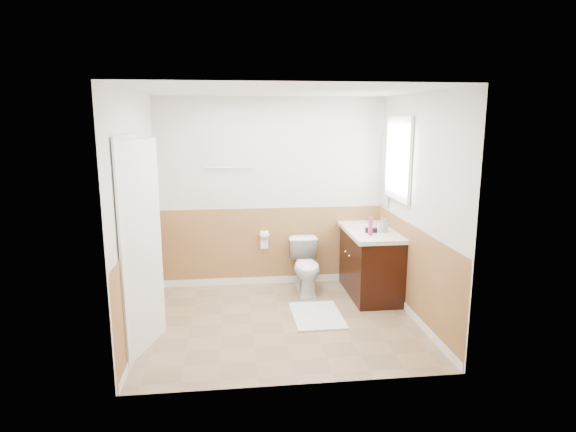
{
  "coord_description": "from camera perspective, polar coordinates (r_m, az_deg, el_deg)",
  "views": [
    {
      "loc": [
        -0.53,
        -5.0,
        2.23
      ],
      "look_at": [
        0.1,
        0.25,
        1.15
      ],
      "focal_mm": 30.11,
      "sensor_mm": 36.0,
      "label": 1
    }
  ],
  "objects": [
    {
      "name": "vanity_knob_right",
      "position": [
        6.23,
        6.84,
        -4.19
      ],
      "size": [
        0.03,
        0.03,
        0.03
      ],
      "primitive_type": "sphere",
      "color": "silver",
      "rests_on": "vanity_cabinet"
    },
    {
      "name": "toilet",
      "position": [
        6.28,
        2.16,
        -5.98
      ],
      "size": [
        0.39,
        0.67,
        0.68
      ],
      "primitive_type": "imported",
      "rotation": [
        0.0,
        0.0,
        0.01
      ],
      "color": "white",
      "rests_on": "floor"
    },
    {
      "name": "wall_front",
      "position": [
        3.87,
        1.25,
        -3.16
      ],
      "size": [
        3.0,
        0.0,
        3.0
      ],
      "primitive_type": "plane",
      "rotation": [
        -1.57,
        0.0,
        0.0
      ],
      "color": "silver",
      "rests_on": "floor"
    },
    {
      "name": "tp_roll",
      "position": [
        6.43,
        -2.8,
        -2.23
      ],
      "size": [
        0.1,
        0.11,
        0.11
      ],
      "primitive_type": "cylinder",
      "rotation": [
        0.0,
        1.57,
        0.0
      ],
      "color": "white",
      "rests_on": "tp_holder_bar"
    },
    {
      "name": "bath_mat",
      "position": [
        5.65,
        3.44,
        -11.64
      ],
      "size": [
        0.56,
        0.81,
        0.02
      ],
      "primitive_type": "cube",
      "rotation": [
        0.0,
        0.0,
        0.01
      ],
      "color": "white",
      "rests_on": "floor"
    },
    {
      "name": "wall_right",
      "position": [
        5.49,
        14.99,
        0.85
      ],
      "size": [
        0.0,
        3.0,
        3.0
      ],
      "primitive_type": "plane",
      "rotation": [
        1.57,
        0.0,
        -1.57
      ],
      "color": "silver",
      "rests_on": "floor"
    },
    {
      "name": "faucet",
      "position": [
        6.32,
        11.05,
        -0.64
      ],
      "size": [
        0.02,
        0.02,
        0.14
      ],
      "primitive_type": "cylinder",
      "color": "silver",
      "rests_on": "countertop"
    },
    {
      "name": "soap_dispenser",
      "position": [
        6.05,
        11.28,
        -1.03
      ],
      "size": [
        0.1,
        0.1,
        0.18
      ],
      "primitive_type": "imported",
      "rotation": [
        0.0,
        0.0,
        0.35
      ],
      "color": "#969CA9",
      "rests_on": "countertop"
    },
    {
      "name": "towel_bar",
      "position": [
        6.28,
        -7.01,
        5.7
      ],
      "size": [
        0.62,
        0.02,
        0.02
      ],
      "primitive_type": "cylinder",
      "rotation": [
        0.0,
        1.57,
        0.0
      ],
      "color": "silver",
      "rests_on": "wall_back"
    },
    {
      "name": "vanity_knob_left",
      "position": [
        6.05,
        7.28,
        -4.69
      ],
      "size": [
        0.03,
        0.03,
        0.03
      ],
      "primitive_type": "sphere",
      "color": "#BCBBC2",
      "rests_on": "vanity_cabinet"
    },
    {
      "name": "door",
      "position": [
        4.79,
        -17.1,
        -3.62
      ],
      "size": [
        0.29,
        0.78,
        2.04
      ],
      "primitive_type": "cube",
      "rotation": [
        0.0,
        0.0,
        -0.31
      ],
      "color": "white",
      "rests_on": "wall_left"
    },
    {
      "name": "wainscot_back",
      "position": [
        6.55,
        -1.95,
        -3.78
      ],
      "size": [
        3.0,
        0.0,
        3.0
      ],
      "primitive_type": "plane",
      "rotation": [
        1.57,
        0.0,
        0.0
      ],
      "color": "#9D6C3F",
      "rests_on": "floor"
    },
    {
      "name": "door_frame",
      "position": [
        4.81,
        -18.0,
        -3.51
      ],
      "size": [
        0.02,
        0.92,
        2.1
      ],
      "primitive_type": "cube",
      "color": "white",
      "rests_on": "wall_left"
    },
    {
      "name": "wall_back",
      "position": [
        6.4,
        -2.0,
        2.73
      ],
      "size": [
        3.0,
        0.0,
        3.0
      ],
      "primitive_type": "plane",
      "rotation": [
        1.57,
        0.0,
        0.0
      ],
      "color": "silver",
      "rests_on": "floor"
    },
    {
      "name": "lotion_bottle",
      "position": [
        5.83,
        9.71,
        -1.21
      ],
      "size": [
        0.05,
        0.05,
        0.22
      ],
      "primitive_type": "cylinder",
      "color": "#C1326D",
      "rests_on": "countertop"
    },
    {
      "name": "hair_dryer_handle",
      "position": [
        5.99,
        9.48,
        -1.89
      ],
      "size": [
        0.03,
        0.03,
        0.07
      ],
      "primitive_type": "cylinder",
      "color": "black",
      "rests_on": "countertop"
    },
    {
      "name": "wainscot_front",
      "position": [
        4.14,
        1.18,
        -13.22
      ],
      "size": [
        3.0,
        0.0,
        3.0
      ],
      "primitive_type": "plane",
      "rotation": [
        -1.57,
        0.0,
        0.0
      ],
      "color": "#9D6C3F",
      "rests_on": "floor"
    },
    {
      "name": "tp_sheet",
      "position": [
        6.46,
        -2.79,
        -3.18
      ],
      "size": [
        0.1,
        0.01,
        0.16
      ],
      "primitive_type": "cube",
      "color": "white",
      "rests_on": "tp_roll"
    },
    {
      "name": "wainscot_left",
      "position": [
        5.38,
        -16.86,
        -7.73
      ],
      "size": [
        0.0,
        2.6,
        2.6
      ],
      "primitive_type": "plane",
      "rotation": [
        1.57,
        0.0,
        1.57
      ],
      "color": "#9D6C3F",
      "rests_on": "floor"
    },
    {
      "name": "wall_left",
      "position": [
        5.19,
        -17.47,
        0.11
      ],
      "size": [
        0.0,
        3.0,
        3.0
      ],
      "primitive_type": "plane",
      "rotation": [
        1.57,
        0.0,
        1.57
      ],
      "color": "silver",
      "rests_on": "floor"
    },
    {
      "name": "hair_dryer_body",
      "position": [
        5.98,
        9.79,
        -1.62
      ],
      "size": [
        0.14,
        0.07,
        0.07
      ],
      "primitive_type": "cylinder",
      "rotation": [
        0.0,
        1.57,
        0.0
      ],
      "color": "black",
      "rests_on": "countertop"
    },
    {
      "name": "window_frame",
      "position": [
        5.96,
        12.89,
        6.63
      ],
      "size": [
        0.04,
        0.8,
        1.0
      ],
      "primitive_type": "cube",
      "color": "white",
      "rests_on": "wall_right"
    },
    {
      "name": "sink_basin",
      "position": [
        6.28,
        9.46,
        -1.22
      ],
      "size": [
        0.36,
        0.36,
        0.02
      ],
      "primitive_type": "cylinder",
      "color": "white",
      "rests_on": "countertop"
    },
    {
      "name": "vanity_cabinet",
      "position": [
        6.26,
        9.7,
        -5.64
      ],
      "size": [
        0.55,
        1.1,
        0.8
      ],
      "primitive_type": "cube",
      "color": "black",
      "rests_on": "floor"
    },
    {
      "name": "ceiling",
      "position": [
        5.04,
        -0.82,
        14.6
      ],
      "size": [
        3.0,
        3.0,
        0.0
      ],
      "primitive_type": "plane",
      "rotation": [
        3.14,
        0.0,
        0.0
      ],
      "color": "white",
      "rests_on": "floor"
    },
    {
      "name": "window_glass",
      "position": [
        5.96,
        13.04,
        6.63
      ],
      "size": [
        0.01,
        0.7,
        0.9
      ],
      "primitive_type": "cube",
      "color": "white",
      "rests_on": "wall_right"
    },
    {
      "name": "tp_holder_bar",
      "position": [
        6.43,
        -2.8,
        -2.23
      ],
      "size": [
        0.14,
        0.02,
        0.02
      ],
      "primitive_type": "cylinder",
      "rotation": [
        0.0,
        1.57,
        0.0
      ],
      "color": "silver",
      "rests_on": "wall_back"
    },
    {
      "name": "mirror_panel",
      "position": [
        6.46,
        11.35,
        5.28
      ],
      "size": [
        0.02,
        0.35,
        0.9
      ],
      "primitive_type": "cube",
      "color": "silver",
      "rests_on": "wall_right"
    },
    {
      "name": "wainscot_right",
      "position": [
        5.67,
        14.48,
        -6.62
      ],
      "size": [
        0.0,
        2.6,
        2.6
      ],
      "primitive_type": "plane",
      "rotation": [
        1.57,
        0.0,
        -1.57
      ],
      "color": "#9D6C3F",
      "rests_on": "floor"
    },
    {
      "name": "floor",
      "position": [
        5.51,
        -0.74,
        -12.36
      ],
      "size": [
        3.0,
        3.0,
        0.0
      ],
      "primitive_type": "plane",
      "color": "#8C7051",
      "rests_on": "ground"
    },
    {
      "name": "door_knob",
      "position": [
        5.12,
        -15.75,
        -3.41
      ],
      "size": [
        0.06,
        0.06,
        0.06
      ],
      "primitive_type": "sphere",
      "color": "silver",
      "rests_on": "door"
    },
    {
      "name": "countertop",
      "position": [
        6.14,
        9.75,
        -1.85
      ],
      "size": [
        0.6,
        1.15,
        0.05
      ],
      "primitive_type": "cube",
      "color": "white",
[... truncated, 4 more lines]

